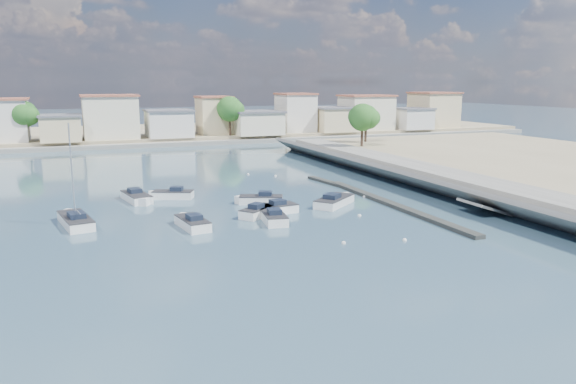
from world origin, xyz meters
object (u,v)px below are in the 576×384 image
object	(u,v)px
motorboat_f	(171,195)
motorboat_g	(137,198)
motorboat_b	(260,212)
motorboat_e	(192,223)
sailboat	(75,220)
motorboat_h	(335,201)
motorboat_a	(273,217)
motorboat_c	(259,200)
motorboat_d	(271,210)

from	to	relation	value
motorboat_f	motorboat_g	xyz separation A→B (m)	(-3.49, -0.34, 0.00)
motorboat_b	motorboat_e	world-z (taller)	same
motorboat_e	sailboat	bearing A→B (deg)	154.01
motorboat_b	motorboat_h	size ratio (longest dim) A/B	0.78
motorboat_a	motorboat_e	world-z (taller)	same
motorboat_c	motorboat_e	size ratio (longest dim) A/B	0.95
motorboat_a	motorboat_f	xyz separation A→B (m)	(-6.76, 13.19, -0.00)
motorboat_h	sailboat	xyz separation A→B (m)	(-24.49, 0.93, 0.03)
motorboat_f	motorboat_h	bearing A→B (deg)	-31.59
motorboat_c	motorboat_f	world-z (taller)	same
motorboat_f	motorboat_a	bearing A→B (deg)	-62.87
motorboat_b	motorboat_c	size ratio (longest dim) A/B	0.89
motorboat_f	motorboat_c	bearing A→B (deg)	-36.54
motorboat_f	sailboat	xyz separation A→B (m)	(-9.61, -8.22, 0.03)
motorboat_f	sailboat	world-z (taller)	sailboat
motorboat_a	motorboat_c	world-z (taller)	same
motorboat_h	motorboat_e	bearing A→B (deg)	-166.88
motorboat_c	motorboat_g	bearing A→B (deg)	154.18
motorboat_d	sailboat	distance (m)	17.30
motorboat_c	motorboat_h	bearing A→B (deg)	-25.31
motorboat_a	motorboat_e	bearing A→B (deg)	176.13
motorboat_e	sailboat	distance (m)	10.26
motorboat_g	motorboat_f	bearing A→B (deg)	5.50
motorboat_c	motorboat_h	size ratio (longest dim) A/B	0.88
motorboat_e	motorboat_f	distance (m)	12.72
motorboat_g	sailboat	bearing A→B (deg)	-127.83
motorboat_g	sailboat	size ratio (longest dim) A/B	0.64
motorboat_a	motorboat_c	bearing A→B (deg)	81.38
motorboat_h	motorboat_c	bearing A→B (deg)	154.69
motorboat_e	motorboat_g	bearing A→B (deg)	104.07
motorboat_e	motorboat_a	bearing A→B (deg)	-3.87
motorboat_b	sailboat	world-z (taller)	sailboat
motorboat_b	motorboat_c	bearing A→B (deg)	73.28
sailboat	motorboat_c	bearing A→B (deg)	7.75
motorboat_c	motorboat_h	distance (m)	7.75
motorboat_c	motorboat_b	bearing A→B (deg)	-106.72
motorboat_f	motorboat_b	bearing A→B (deg)	-59.44
motorboat_g	sailboat	distance (m)	9.98
motorboat_c	motorboat_d	bearing A→B (deg)	-94.09
motorboat_b	motorboat_h	world-z (taller)	same
motorboat_d	sailboat	xyz separation A→B (m)	(-17.16, 2.27, 0.03)
motorboat_d	motorboat_g	xyz separation A→B (m)	(-11.04, 10.14, 0.00)
motorboat_b	motorboat_e	xyz separation A→B (m)	(-6.77, -1.90, 0.00)
motorboat_b	motorboat_g	world-z (taller)	same
motorboat_g	motorboat_h	size ratio (longest dim) A/B	1.05
motorboat_b	motorboat_c	distance (m)	5.19
motorboat_c	motorboat_e	distance (m)	10.75
motorboat_a	motorboat_g	size ratio (longest dim) A/B	0.91
motorboat_b	motorboat_h	distance (m)	8.66
motorboat_f	motorboat_g	distance (m)	3.51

